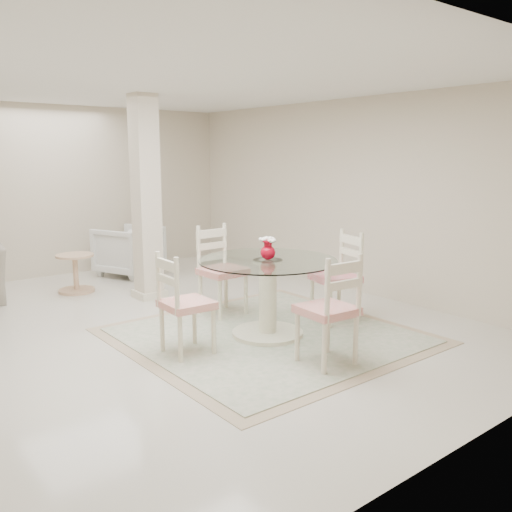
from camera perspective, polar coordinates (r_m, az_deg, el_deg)
ground at (r=6.27m, az=-9.64°, el=-7.41°), size 7.00×7.00×0.00m
room_shell at (r=5.97m, az=-10.20°, el=9.79°), size 6.02×7.02×2.71m
column at (r=7.37m, az=-11.50°, el=5.93°), size 0.30×0.30×2.70m
area_rug at (r=5.90m, az=1.23°, el=-8.35°), size 2.90×2.90×0.02m
dining_table at (r=5.77m, az=1.24°, el=-4.40°), size 1.46×1.46×0.84m
red_vase at (r=5.66m, az=1.27°, el=0.81°), size 0.18×0.17×0.24m
dining_chair_east at (r=6.35m, az=8.92°, el=-1.43°), size 0.56×0.56×1.17m
dining_chair_north at (r=6.57m, az=-3.93°, el=-0.76°), size 0.50×0.50×1.20m
dining_chair_west at (r=5.23m, az=-7.99°, el=-4.28°), size 0.46×0.46×1.12m
dining_chair_south at (r=4.95m, az=8.07°, el=-4.86°), size 0.50×0.50×1.16m
armchair_white at (r=9.00m, az=-13.25°, el=0.57°), size 1.13×1.14×0.80m
side_table at (r=8.10m, az=-18.44°, el=-1.87°), size 0.52×0.52×0.54m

